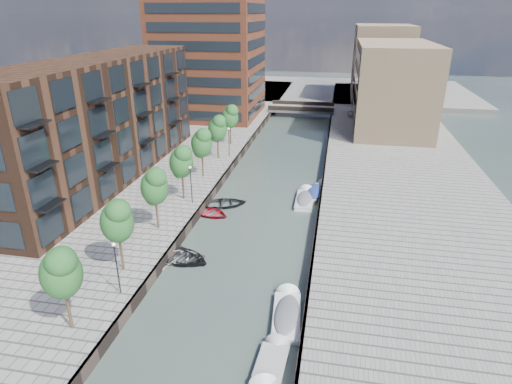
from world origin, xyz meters
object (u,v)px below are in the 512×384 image
(tree_0, at_px, (61,271))
(tree_2, at_px, (154,185))
(sloop_1, at_px, (183,260))
(sloop_3, at_px, (179,261))
(sloop_0, at_px, (177,260))
(motorboat_2, at_px, (271,367))
(motorboat_1, at_px, (287,313))
(sloop_2, at_px, (209,215))
(motorboat_4, at_px, (305,199))
(tree_6, at_px, (230,116))
(motorboat_3, at_px, (317,192))
(tree_1, at_px, (117,220))
(tree_3, at_px, (181,161))
(car, at_px, (354,114))
(tree_4, at_px, (201,142))
(bridge, at_px, (302,108))
(tree_5, at_px, (217,128))
(sloop_4, at_px, (224,206))

(tree_0, xyz_separation_m, tree_2, (0.00, 14.00, 0.00))
(sloop_1, height_order, sloop_3, sloop_1)
(tree_0, height_order, sloop_0, tree_0)
(tree_2, height_order, motorboat_2, tree_2)
(sloop_3, xyz_separation_m, motorboat_1, (10.02, -5.34, 0.22))
(sloop_1, height_order, sloop_2, sloop_1)
(motorboat_4, bearing_deg, sloop_1, -122.55)
(tree_6, distance_m, motorboat_4, 21.82)
(sloop_0, distance_m, motorboat_3, 20.23)
(tree_1, xyz_separation_m, sloop_2, (3.25, 12.57, -5.31))
(tree_2, distance_m, motorboat_2, 19.73)
(tree_0, distance_m, sloop_0, 12.07)
(motorboat_4, bearing_deg, tree_3, -162.28)
(motorboat_1, distance_m, motorboat_4, 20.05)
(tree_2, relative_size, car, 1.53)
(tree_4, bearing_deg, motorboat_3, -2.50)
(tree_2, relative_size, sloop_1, 1.17)
(tree_3, xyz_separation_m, sloop_0, (3.10, -10.61, -5.31))
(tree_4, distance_m, motorboat_4, 14.11)
(bridge, distance_m, sloop_0, 57.88)
(tree_4, xyz_separation_m, car, (18.88, 35.33, -3.65))
(bridge, bearing_deg, tree_3, -100.25)
(tree_0, distance_m, car, 66.19)
(tree_5, distance_m, tree_6, 7.00)
(tree_0, height_order, tree_6, same)
(tree_0, relative_size, tree_5, 1.00)
(sloop_4, bearing_deg, sloop_0, 154.64)
(tree_6, distance_m, sloop_2, 23.28)
(bridge, height_order, tree_4, tree_4)
(sloop_1, xyz_separation_m, sloop_3, (-0.34, -0.23, 0.00))
(tree_2, distance_m, sloop_4, 10.52)
(bridge, height_order, tree_0, tree_0)
(tree_3, height_order, sloop_4, tree_3)
(tree_0, height_order, tree_5, same)
(sloop_1, xyz_separation_m, motorboat_1, (9.67, -5.58, 0.22))
(tree_2, bearing_deg, sloop_0, -49.33)
(tree_0, bearing_deg, sloop_0, 73.39)
(tree_0, xyz_separation_m, motorboat_3, (14.08, 27.38, -5.08))
(sloop_4, relative_size, motorboat_1, 0.90)
(sloop_3, bearing_deg, tree_2, 25.16)
(tree_2, bearing_deg, motorboat_1, -33.99)
(tree_4, bearing_deg, tree_1, -90.00)
(sloop_1, distance_m, car, 54.90)
(tree_0, relative_size, tree_6, 1.00)
(tree_0, distance_m, tree_5, 35.00)
(tree_0, height_order, sloop_3, tree_0)
(sloop_0, relative_size, car, 1.29)
(tree_5, relative_size, sloop_1, 1.17)
(motorboat_1, bearing_deg, sloop_2, 124.62)
(motorboat_3, bearing_deg, sloop_3, -122.50)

